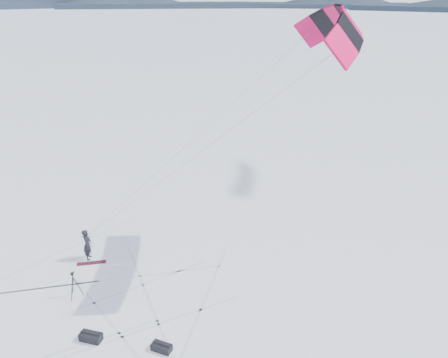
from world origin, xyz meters
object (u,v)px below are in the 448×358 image
(snowkiter, at_px, (89,258))
(snowboard, at_px, (91,263))
(gear_bag_b, at_px, (162,347))
(tripod, at_px, (73,281))
(gear_bag_a, at_px, (91,337))

(snowkiter, height_order, snowboard, snowkiter)
(snowboard, height_order, gear_bag_b, gear_bag_b)
(tripod, distance_m, gear_bag_b, 5.58)
(snowkiter, height_order, tripod, tripod)
(snowboard, height_order, gear_bag_a, gear_bag_a)
(snowkiter, xyz_separation_m, gear_bag_b, (6.30, -4.84, 0.16))
(tripod, bearing_deg, snowboard, 77.26)
(snowkiter, relative_size, gear_bag_b, 2.06)
(snowkiter, height_order, gear_bag_a, snowkiter)
(gear_bag_b, bearing_deg, snowboard, 149.21)
(tripod, distance_m, gear_bag_a, 3.21)
(snowboard, xyz_separation_m, tripod, (0.76, -2.55, 0.84))
(snowboard, distance_m, gear_bag_a, 5.63)
(tripod, height_order, gear_bag_b, tripod)
(snowkiter, xyz_separation_m, tripod, (1.11, -2.91, 0.86))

